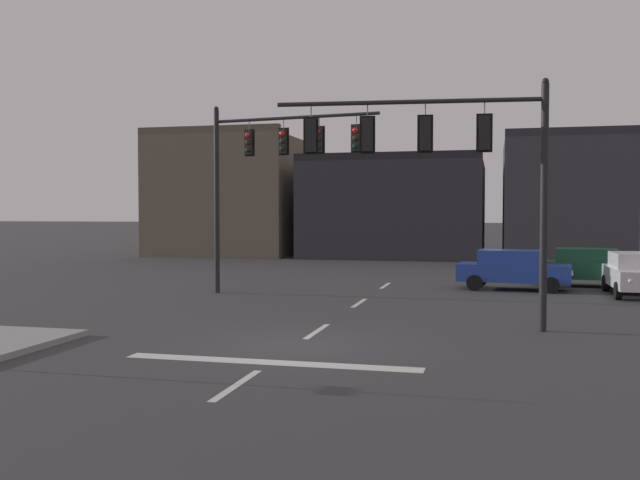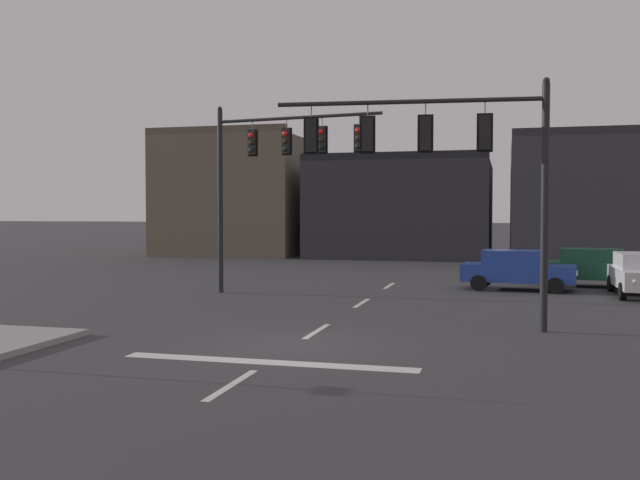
{
  "view_description": "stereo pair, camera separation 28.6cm",
  "coord_description": "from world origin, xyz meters",
  "px_view_note": "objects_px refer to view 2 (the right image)",
  "views": [
    {
      "loc": [
        4.53,
        -16.04,
        3.14
      ],
      "look_at": [
        -0.03,
        2.44,
        2.39
      ],
      "focal_mm": 39.91,
      "sensor_mm": 36.0,
      "label": 1
    },
    {
      "loc": [
        4.8,
        -15.97,
        3.14
      ],
      "look_at": [
        -0.03,
        2.44,
        2.39
      ],
      "focal_mm": 39.91,
      "sensor_mm": 36.0,
      "label": 2
    }
  ],
  "objects_px": {
    "signal_mast_far_side": "(271,160)",
    "car_lot_middle": "(517,269)",
    "car_lot_farside": "(594,267)",
    "signal_mast_near_side": "(448,154)"
  },
  "relations": [
    {
      "from": "signal_mast_near_side",
      "to": "car_lot_middle",
      "type": "relative_size",
      "value": 1.57
    },
    {
      "from": "signal_mast_far_side",
      "to": "car_lot_farside",
      "type": "distance_m",
      "value": 14.31
    },
    {
      "from": "signal_mast_far_side",
      "to": "car_lot_farside",
      "type": "height_order",
      "value": "signal_mast_far_side"
    },
    {
      "from": "signal_mast_far_side",
      "to": "signal_mast_near_side",
      "type": "bearing_deg",
      "value": -41.66
    },
    {
      "from": "car_lot_middle",
      "to": "car_lot_farside",
      "type": "height_order",
      "value": "same"
    },
    {
      "from": "signal_mast_near_side",
      "to": "car_lot_middle",
      "type": "xyz_separation_m",
      "value": [
        1.97,
        10.4,
        -3.83
      ]
    },
    {
      "from": "car_lot_farside",
      "to": "car_lot_middle",
      "type": "bearing_deg",
      "value": -146.21
    },
    {
      "from": "signal_mast_far_side",
      "to": "car_lot_middle",
      "type": "relative_size",
      "value": 1.58
    },
    {
      "from": "signal_mast_near_side",
      "to": "car_lot_middle",
      "type": "height_order",
      "value": "signal_mast_near_side"
    },
    {
      "from": "signal_mast_far_side",
      "to": "car_lot_farside",
      "type": "bearing_deg",
      "value": 27.15
    }
  ]
}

